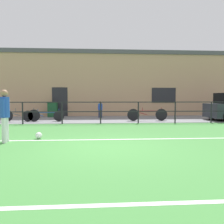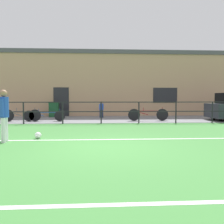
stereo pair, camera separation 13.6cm
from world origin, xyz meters
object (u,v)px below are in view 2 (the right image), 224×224
object	(u,v)px
bicycle_parked_1	(21,115)
bicycle_parked_2	(44,116)
soccer_ball_spare	(38,135)
spectator_child	(101,108)
trash_bin_0	(54,109)
player_striker	(4,112)
bicycle_parked_0	(148,115)

from	to	relation	value
bicycle_parked_1	bicycle_parked_2	bearing A→B (deg)	0.00
soccer_ball_spare	bicycle_parked_2	distance (m)	5.82
spectator_child	trash_bin_0	world-z (taller)	spectator_child
bicycle_parked_2	soccer_ball_spare	bearing A→B (deg)	-79.65
bicycle_parked_1	trash_bin_0	xyz separation A→B (m)	(1.26, 3.13, 0.17)
trash_bin_0	bicycle_parked_1	bearing A→B (deg)	-111.92
player_striker	soccer_ball_spare	distance (m)	1.31
spectator_child	bicycle_parked_1	size ratio (longest dim) A/B	0.51
player_striker	soccer_ball_spare	bearing A→B (deg)	116.82
bicycle_parked_1	trash_bin_0	distance (m)	3.38
soccer_ball_spare	bicycle_parked_0	world-z (taller)	bicycle_parked_0
bicycle_parked_2	spectator_child	bearing A→B (deg)	35.09
player_striker	bicycle_parked_0	distance (m)	8.55
player_striker	trash_bin_0	xyz separation A→B (m)	(-0.18, 9.39, -0.37)
trash_bin_0	player_striker	bearing A→B (deg)	-88.92
bicycle_parked_2	player_striker	bearing A→B (deg)	-88.47
soccer_ball_spare	bicycle_parked_0	distance (m)	7.55
player_striker	bicycle_parked_1	xyz separation A→B (m)	(-1.44, 6.26, -0.54)
bicycle_parked_0	bicycle_parked_1	size ratio (longest dim) A/B	1.09
player_striker	spectator_child	distance (m)	9.11
bicycle_parked_1	trash_bin_0	world-z (taller)	trash_bin_0
bicycle_parked_1	trash_bin_0	bearing A→B (deg)	68.08
soccer_ball_spare	trash_bin_0	xyz separation A→B (m)	(-1.05, 8.85, 0.43)
player_striker	spectator_child	world-z (taller)	player_striker
player_striker	trash_bin_0	distance (m)	9.40
player_striker	bicycle_parked_0	xyz separation A→B (m)	(5.80, 6.26, -0.53)
soccer_ball_spare	bicycle_parked_2	world-z (taller)	bicycle_parked_2
trash_bin_0	soccer_ball_spare	bearing A→B (deg)	-83.21
spectator_child	bicycle_parked_0	size ratio (longest dim) A/B	0.47
bicycle_parked_0	bicycle_parked_2	xyz separation A→B (m)	(-5.96, -0.00, -0.04)
trash_bin_0	bicycle_parked_0	bearing A→B (deg)	-27.65
player_striker	soccer_ball_spare	size ratio (longest dim) A/B	7.30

